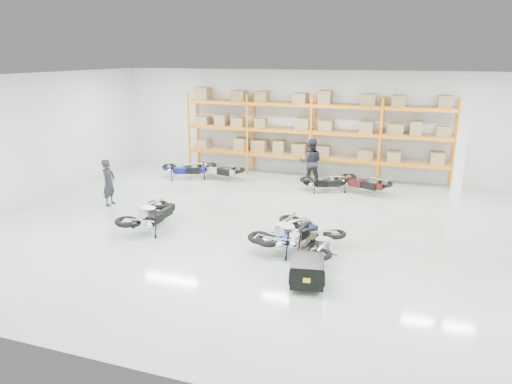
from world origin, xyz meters
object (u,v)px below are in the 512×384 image
(moto_back_c, at_px, (325,179))
(moto_back_b, at_px, (220,167))
(person_back, at_px, (311,162))
(moto_back_d, at_px, (364,179))
(person_left, at_px, (109,182))
(moto_blue_centre, at_px, (288,229))
(moto_touring_right, at_px, (321,239))
(trailer, at_px, (307,271))
(moto_back_a, at_px, (186,166))
(moto_black_far_left, at_px, (150,210))
(moto_silver_left, at_px, (288,228))

(moto_back_c, bearing_deg, moto_back_b, 66.36)
(moto_back_b, relative_size, person_back, 0.95)
(moto_back_b, bearing_deg, person_back, -69.86)
(moto_back_d, bearing_deg, person_left, 138.78)
(moto_blue_centre, xyz_separation_m, moto_back_c, (-0.04, 5.82, -0.09))
(moto_touring_right, relative_size, moto_back_d, 0.95)
(trailer, distance_m, moto_back_a, 10.38)
(moto_back_b, distance_m, person_back, 3.86)
(person_left, bearing_deg, moto_back_c, -63.51)
(trailer, xyz_separation_m, moto_back_a, (-6.98, 7.69, 0.17))
(moto_back_b, bearing_deg, moto_blue_centre, -129.18)
(trailer, xyz_separation_m, person_left, (-7.90, 3.63, 0.44))
(moto_back_a, distance_m, moto_back_d, 7.44)
(moto_black_far_left, height_order, moto_back_b, moto_black_far_left)
(moto_back_b, bearing_deg, moto_back_c, -80.45)
(moto_silver_left, bearing_deg, moto_back_b, -46.51)
(moto_silver_left, distance_m, person_back, 6.56)
(moto_touring_right, bearing_deg, moto_black_far_left, -178.63)
(moto_blue_centre, relative_size, trailer, 1.18)
(moto_black_far_left, xyz_separation_m, moto_back_c, (4.29, 5.71, -0.11))
(moto_back_b, bearing_deg, moto_back_d, -77.14)
(moto_silver_left, xyz_separation_m, moto_touring_right, (0.97, -0.36, -0.07))
(moto_touring_right, height_order, trailer, moto_touring_right)
(moto_back_a, relative_size, moto_back_c, 1.12)
(moto_silver_left, height_order, person_left, person_left)
(moto_black_far_left, height_order, moto_back_c, moto_black_far_left)
(moto_blue_centre, distance_m, moto_touring_right, 1.00)
(person_left, bearing_deg, person_back, -55.96)
(moto_blue_centre, relative_size, moto_back_a, 1.05)
(moto_blue_centre, height_order, moto_back_d, moto_blue_centre)
(moto_back_a, height_order, moto_back_b, moto_back_a)
(moto_black_far_left, bearing_deg, moto_back_a, -71.21)
(moto_blue_centre, relative_size, moto_touring_right, 1.11)
(trailer, height_order, moto_back_c, moto_back_c)
(moto_back_a, xyz_separation_m, person_left, (-0.92, -4.06, 0.26))
(moto_black_far_left, bearing_deg, moto_touring_right, 177.96)
(moto_back_a, bearing_deg, trailer, -154.19)
(moto_back_d, height_order, person_back, person_back)
(moto_touring_right, xyz_separation_m, moto_back_d, (0.46, 6.32, 0.03))
(trailer, distance_m, moto_back_b, 9.80)
(moto_back_c, height_order, moto_back_d, moto_back_d)
(moto_blue_centre, xyz_separation_m, moto_touring_right, (0.96, -0.28, -0.06))
(moto_black_far_left, bearing_deg, moto_back_b, -85.39)
(trailer, bearing_deg, person_left, 144.26)
(person_back, bearing_deg, person_left, 27.48)
(moto_silver_left, distance_m, moto_black_far_left, 4.31)
(trailer, height_order, moto_back_a, moto_back_a)
(moto_silver_left, height_order, moto_back_c, moto_silver_left)
(moto_touring_right, bearing_deg, moto_back_a, 144.51)
(moto_back_a, bearing_deg, moto_silver_left, -150.07)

